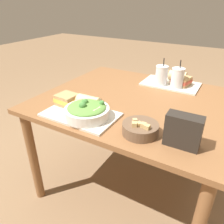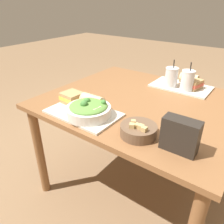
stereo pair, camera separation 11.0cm
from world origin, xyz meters
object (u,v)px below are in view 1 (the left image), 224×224
drink_cup_red (177,78)px  sandwich_far (181,81)px  soup_bowl (140,128)px  baguette_far (178,76)px  drink_cup_dark (161,76)px  chip_bag (183,131)px  sandwich_near (67,99)px  salad_bowl (87,111)px  baguette_near (89,102)px

drink_cup_red → sandwich_far: bearing=76.1°
soup_bowl → sandwich_far: size_ratio=1.21×
baguette_far → sandwich_far: bearing=-146.6°
baguette_far → drink_cup_red: drink_cup_red is taller
soup_bowl → drink_cup_dark: 0.68m
sandwich_far → baguette_far: baguette_far is taller
sandwich_far → chip_bag: (0.19, -0.73, 0.03)m
sandwich_far → chip_bag: size_ratio=0.93×
soup_bowl → drink_cup_dark: size_ratio=0.89×
drink_cup_red → chip_bag: drink_cup_red is taller
soup_bowl → sandwich_near: (-0.50, 0.06, 0.01)m
drink_cup_dark → chip_bag: drink_cup_dark is taller
salad_bowl → drink_cup_red: 0.74m
drink_cup_red → baguette_far: bearing=102.0°
baguette_near → drink_cup_red: drink_cup_red is taller
drink_cup_dark → drink_cup_red: 0.12m
drink_cup_red → chip_bag: (0.21, -0.66, -0.00)m
salad_bowl → sandwich_far: (0.31, 0.74, -0.01)m
soup_bowl → baguette_near: (-0.36, 0.08, 0.02)m
sandwich_near → baguette_near: size_ratio=0.89×
soup_bowl → chip_bag: bearing=1.3°
baguette_far → soup_bowl: bearing=-174.1°
baguette_far → drink_cup_dark: 0.17m
sandwich_far → chip_bag: 0.75m
soup_bowl → sandwich_near: bearing=173.4°
sandwich_near → drink_cup_red: bearing=55.0°
drink_cup_dark → drink_cup_red: size_ratio=1.00×
sandwich_near → drink_cup_red: size_ratio=0.63×
baguette_far → drink_cup_dark: bearing=152.0°
sandwich_far → salad_bowl: bearing=-98.6°
baguette_far → baguette_near: bearing=159.3°
baguette_near → drink_cup_dark: size_ratio=0.71×
baguette_near → sandwich_far: 0.74m
sandwich_near → sandwich_far: size_ratio=0.87×
salad_bowl → soup_bowl: salad_bowl is taller
drink_cup_dark → chip_bag: 0.74m
baguette_near → chip_bag: chip_bag is taller
soup_bowl → sandwich_far: 0.73m
baguette_far → chip_bag: bearing=-160.7°
sandwich_near → sandwich_far: bearing=56.9°
sandwich_near → chip_bag: 0.70m
salad_bowl → baguette_far: salad_bowl is taller
soup_bowl → drink_cup_red: 0.67m
baguette_far → drink_cup_red: (0.03, -0.14, 0.03)m
sandwich_near → drink_cup_dark: size_ratio=0.64×
sandwich_near → soup_bowl: bearing=-2.7°
sandwich_far → baguette_far: size_ratio=1.09×
soup_bowl → chip_bag: 0.20m
sandwich_near → baguette_far: bearing=62.4°
salad_bowl → soup_bowl: bearing=2.0°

